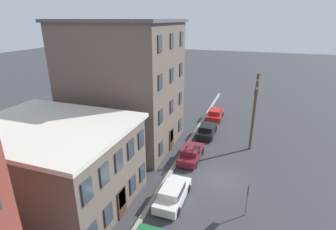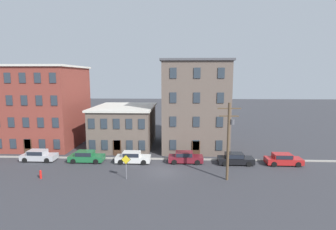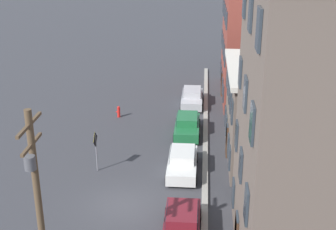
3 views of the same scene
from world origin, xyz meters
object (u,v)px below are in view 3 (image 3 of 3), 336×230
car_white (182,161)px  utility_pole (37,197)px  car_green (187,124)px  car_silver (192,97)px  caution_sign (96,145)px  car_maroon (182,223)px  fire_hydrant (119,112)px

car_white → utility_pole: 12.90m
car_green → car_silver: bearing=178.5°
car_silver → car_white: same height
caution_sign → car_silver: bearing=155.9°
car_green → car_white: bearing=-0.6°
car_maroon → caution_sign: size_ratio=1.62×
car_green → caution_sign: caution_sign is taller
car_white → car_green: bearing=179.4°
car_silver → car_green: same height
car_green → car_maroon: size_ratio=1.00×
car_maroon → utility_pole: utility_pole is taller
car_maroon → utility_pole: 8.06m
car_green → caution_sign: 8.49m
car_maroon → utility_pole: (4.41, -5.49, 3.93)m
car_green → car_white: (6.07, -0.06, 0.00)m
car_silver → car_maroon: size_ratio=1.00×
car_maroon → caution_sign: 8.73m
car_white → fire_hydrant: car_white is taller
car_maroon → fire_hydrant: 16.87m
car_white → fire_hydrant: 10.69m
car_maroon → fire_hydrant: bearing=-159.1°
car_silver → caution_sign: bearing=-24.1°
car_green → caution_sign: bearing=-41.0°
car_silver → car_green: 6.40m
car_silver → fire_hydrant: size_ratio=4.58×
car_green → car_white: same height
car_white → fire_hydrant: size_ratio=4.58×
car_maroon → car_green: bearing=-178.9°
car_green → caution_sign: (6.35, -5.53, 1.08)m
car_silver → caution_sign: caution_sign is taller
car_white → utility_pole: size_ratio=0.53×
car_maroon → fire_hydrant: car_maroon is taller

